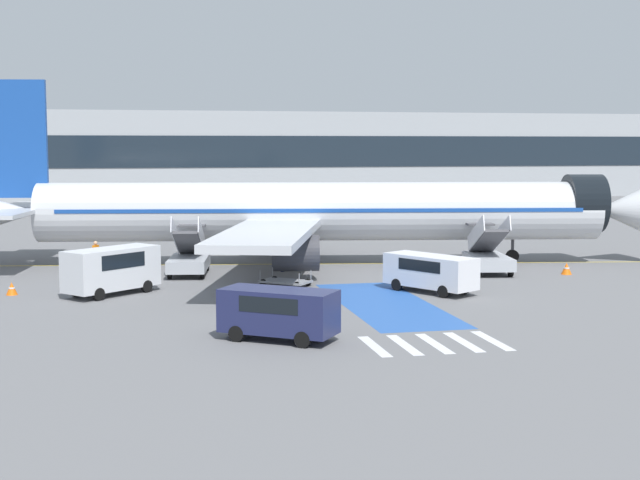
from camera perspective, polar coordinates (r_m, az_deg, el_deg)
The scene contains 22 objects.
ground_plane at distance 57.15m, azimuth -1.57°, elevation -1.60°, with size 600.00×600.00×0.00m, color slate.
apron_leadline_yellow at distance 57.59m, azimuth 0.06°, elevation -1.53°, with size 0.20×79.82×0.01m, color gold.
apron_stand_patch_blue at distance 43.24m, azimuth 4.24°, elevation -4.10°, with size 4.25×13.02×0.01m, color #2856A8.
apron_walkway_bar_0 at distance 34.22m, azimuth 3.50°, elevation -6.81°, with size 0.44×3.60×0.01m, color silver.
apron_walkway_bar_1 at distance 34.56m, azimuth 5.43°, elevation -6.70°, with size 0.44×3.60×0.01m, color silver.
apron_walkway_bar_2 at distance 34.93m, azimuth 7.32°, elevation -6.58°, with size 0.44×3.60×0.01m, color silver.
apron_walkway_bar_3 at distance 35.34m, azimuth 9.17°, elevation -6.46°, with size 0.44×3.60×0.01m, color silver.
apron_walkway_bar_4 at distance 35.79m, azimuth 10.97°, elevation -6.34°, with size 0.44×3.60×0.01m, color silver.
airliner at distance 57.21m, azimuth -0.63°, elevation 1.84°, with size 45.58×33.03×11.71m.
boarding_stairs_forward at distance 54.51m, azimuth 10.70°, elevation -1.07°, with size 2.94×5.47×3.64m.
boarding_stairs_aft at distance 53.26m, azimuth -8.39°, elevation -1.20°, with size 2.94×5.47×3.63m.
fuel_tanker at distance 78.55m, azimuth -7.90°, elevation 1.63°, with size 9.13×2.90×3.24m.
service_van_0 at distance 46.79m, azimuth -13.19°, elevation -1.71°, with size 5.05×4.73×2.40m.
service_van_1 at distance 46.65m, azimuth 7.07°, elevation -1.92°, with size 4.17×5.24×1.94m.
service_van_2 at distance 35.01m, azimuth -2.67°, elevation -4.48°, with size 4.79×4.12×2.02m.
baggage_cart at distance 48.52m, azimuth -2.22°, elevation -2.67°, with size 2.97×2.79×0.87m.
ground_crew_0 at distance 53.92m, azimuth -2.42°, elevation -1.06°, with size 0.46×0.47×1.64m.
ground_crew_1 at distance 51.43m, azimuth -12.70°, elevation -1.38°, with size 0.31×0.47×1.87m.
ground_crew_2 at distance 55.62m, azimuth -14.16°, elevation -0.86°, with size 0.41×0.49×1.87m.
traffic_cone_0 at distance 54.86m, azimuth 15.50°, elevation -1.77°, with size 0.63×0.63×0.70m.
traffic_cone_1 at distance 48.32m, azimuth -19.13°, elevation -2.95°, with size 0.59×0.59×0.65m.
terminal_building at distance 130.40m, azimuth -2.63°, elevation 5.43°, with size 123.88×12.10×12.34m.
Camera 1 is at (-10.30, -55.69, 7.63)m, focal length 50.00 mm.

